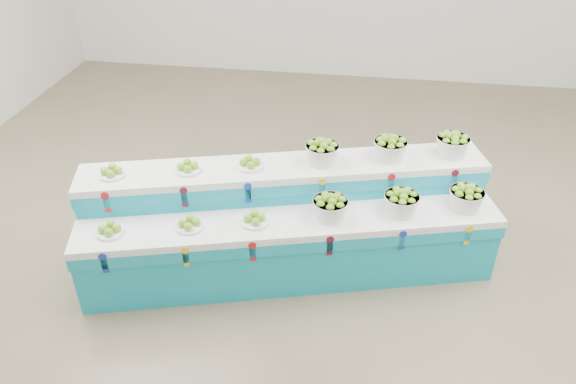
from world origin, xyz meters
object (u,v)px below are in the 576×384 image
object	(u,v)px
basket_lower_left	(330,207)
plate_upper_mid	(188,166)
display_stand	(288,223)
basket_upper_right	(452,144)

from	to	relation	value
basket_lower_left	plate_upper_mid	xyz separation A→B (m)	(-1.35, 0.13, 0.23)
display_stand	plate_upper_mid	size ratio (longest dim) A/B	15.66
basket_lower_left	display_stand	bearing A→B (deg)	161.26
display_stand	basket_lower_left	world-z (taller)	display_stand
basket_upper_right	basket_lower_left	bearing A→B (deg)	-143.68
basket_lower_left	basket_upper_right	size ratio (longest dim) A/B	1.00
basket_lower_left	basket_upper_right	bearing A→B (deg)	36.32
basket_upper_right	display_stand	bearing A→B (deg)	-155.99
plate_upper_mid	basket_upper_right	world-z (taller)	basket_upper_right
display_stand	basket_lower_left	bearing A→B (deg)	-34.31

